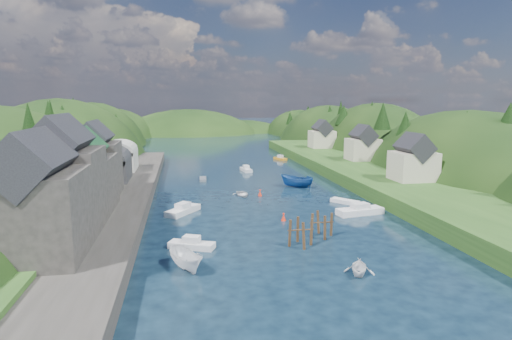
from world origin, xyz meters
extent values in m
plane|color=black|center=(0.00, 50.00, 0.00)|extent=(600.00, 600.00, 0.00)
ellipsoid|color=black|center=(-45.00, 75.00, -9.10)|extent=(44.00, 75.56, 52.00)
ellipsoid|color=black|center=(-45.00, 118.00, -8.43)|extent=(44.00, 75.56, 48.19)
ellipsoid|color=black|center=(-45.00, 160.00, -6.82)|extent=(44.00, 75.56, 39.00)
ellipsoid|color=black|center=(45.00, 32.00, -7.78)|extent=(36.00, 75.56, 44.49)
ellipsoid|color=black|center=(45.00, 75.00, -8.40)|extent=(36.00, 75.56, 48.00)
ellipsoid|color=black|center=(45.00, 118.00, -7.78)|extent=(36.00, 75.56, 44.49)
ellipsoid|color=black|center=(45.00, 160.00, -6.30)|extent=(36.00, 75.56, 36.00)
ellipsoid|color=black|center=(-10.00, 170.00, -10.00)|extent=(80.00, 60.00, 44.00)
ellipsoid|color=black|center=(18.00, 180.00, -12.00)|extent=(70.00, 56.00, 36.00)
cone|color=black|center=(-31.54, 10.79, 12.39)|extent=(3.59, 3.59, 7.41)
cone|color=black|center=(-36.02, 36.01, 12.52)|extent=(3.35, 3.35, 8.02)
cone|color=black|center=(-40.07, 49.03, 12.78)|extent=(4.18, 4.18, 7.07)
cone|color=black|center=(-40.36, 60.70, 12.53)|extent=(4.73, 4.73, 5.51)
cone|color=black|center=(-41.41, 76.05, 13.41)|extent=(4.34, 4.34, 7.62)
cone|color=black|center=(-39.51, 82.54, 8.29)|extent=(5.28, 5.28, 4.91)
cone|color=black|center=(-43.64, 94.72, 12.13)|extent=(4.77, 4.77, 6.17)
cone|color=black|center=(-34.58, 103.93, 9.01)|extent=(4.07, 4.07, 6.04)
cone|color=black|center=(-41.69, 117.84, 9.99)|extent=(4.56, 4.56, 8.56)
cone|color=black|center=(-41.96, 123.88, 7.84)|extent=(4.75, 4.75, 5.02)
cone|color=black|center=(-38.00, 136.19, 9.27)|extent=(4.27, 4.27, 7.83)
cone|color=black|center=(42.71, 19.01, 12.88)|extent=(5.24, 5.24, 6.37)
cone|color=black|center=(41.69, 28.87, 11.06)|extent=(5.03, 5.03, 6.49)
cone|color=black|center=(34.84, 39.61, 10.33)|extent=(5.29, 5.29, 7.40)
cone|color=black|center=(33.79, 48.30, 12.67)|extent=(4.07, 4.07, 6.36)
cone|color=black|center=(40.61, 58.25, 7.86)|extent=(3.40, 3.40, 5.19)
cone|color=black|center=(41.61, 71.24, 11.58)|extent=(4.94, 4.94, 9.11)
cone|color=black|center=(35.48, 77.52, 12.00)|extent=(5.25, 5.25, 5.90)
cone|color=black|center=(40.78, 93.87, 12.42)|extent=(3.36, 3.36, 7.91)
cone|color=black|center=(40.76, 104.85, 10.86)|extent=(4.57, 4.57, 7.41)
cone|color=black|center=(42.48, 119.28, 9.34)|extent=(3.59, 3.59, 6.81)
cone|color=black|center=(39.52, 128.25, 11.32)|extent=(4.14, 4.14, 5.46)
cone|color=black|center=(34.85, 140.37, 8.60)|extent=(3.83, 3.83, 5.89)
cube|color=#2D2B28|center=(-24.00, 20.00, 1.00)|extent=(12.00, 110.00, 2.00)
cube|color=#234719|center=(-31.00, 20.00, 1.25)|extent=(12.00, 110.00, 2.50)
cube|color=#2D2B28|center=(-26.00, -6.00, 6.00)|extent=(8.00, 9.00, 8.00)
cube|color=black|center=(-26.00, -6.00, 10.96)|extent=(5.88, 9.36, 5.88)
cube|color=#2D2B28|center=(-26.00, 3.00, 6.50)|extent=(8.00, 9.00, 9.00)
cube|color=black|center=(-26.00, 3.00, 11.96)|extent=(5.88, 9.36, 5.88)
cube|color=#2D2B28|center=(-26.00, 12.00, 5.50)|extent=(8.00, 9.00, 7.00)
cube|color=#1E592D|center=(-26.00, 12.00, 9.96)|extent=(5.88, 9.36, 5.88)
cube|color=#2D2B28|center=(-26.00, 21.00, 6.00)|extent=(7.00, 8.00, 8.00)
cube|color=black|center=(-26.00, 21.00, 10.84)|extent=(5.15, 8.32, 5.15)
cube|color=#2D2D30|center=(-26.00, 33.00, 4.00)|extent=(7.00, 9.00, 4.00)
cylinder|color=#2D2D30|center=(-26.00, 33.00, 6.00)|extent=(7.00, 9.00, 7.00)
cube|color=#B2B2A8|center=(-26.00, 45.00, 4.00)|extent=(7.00, 9.00, 4.00)
cylinder|color=#B2B2A8|center=(-26.00, 45.00, 6.00)|extent=(7.00, 9.00, 7.00)
cube|color=#234719|center=(25.00, 40.00, 1.20)|extent=(16.00, 120.00, 2.40)
cube|color=beige|center=(27.00, 22.00, 4.90)|extent=(7.00, 6.00, 5.00)
cube|color=black|center=(27.00, 22.00, 8.24)|extent=(5.15, 6.24, 5.15)
cube|color=beige|center=(29.00, 48.00, 4.90)|extent=(7.00, 6.00, 5.00)
cube|color=black|center=(29.00, 48.00, 8.24)|extent=(5.15, 6.24, 5.15)
cube|color=beige|center=(28.00, 75.00, 4.90)|extent=(7.00, 6.00, 5.00)
cube|color=black|center=(28.00, 75.00, 8.24)|extent=(5.15, 6.24, 5.15)
cylinder|color=#382314|center=(1.34, -1.31, 1.24)|extent=(0.32, 0.32, 3.68)
cylinder|color=#382314|center=(0.08, -0.04, 1.24)|extent=(0.32, 0.32, 3.68)
cylinder|color=#382314|center=(-1.19, -1.31, 1.24)|extent=(0.32, 0.32, 3.68)
cylinder|color=#382314|center=(0.08, -2.58, 1.24)|extent=(0.32, 0.32, 3.68)
cylinder|color=#382314|center=(0.08, -1.31, 1.85)|extent=(3.04, 0.16, 0.16)
cylinder|color=#382314|center=(4.74, 1.52, 1.15)|extent=(0.32, 0.32, 3.49)
cylinder|color=#382314|center=(3.49, 2.77, 1.15)|extent=(0.32, 0.32, 3.49)
cylinder|color=#382314|center=(2.24, 1.52, 1.15)|extent=(0.32, 0.32, 3.49)
cylinder|color=#382314|center=(3.49, 0.27, 1.15)|extent=(0.32, 0.32, 3.49)
cylinder|color=#382314|center=(3.49, 1.52, 1.74)|extent=(3.00, 0.16, 0.16)
cone|color=red|center=(0.55, 8.94, 0.45)|extent=(0.70, 0.70, 0.90)
sphere|color=red|center=(0.55, 8.94, 0.95)|extent=(0.30, 0.30, 0.30)
cone|color=red|center=(0.13, 24.73, 0.45)|extent=(0.70, 0.70, 0.90)
sphere|color=red|center=(0.13, 24.73, 0.95)|extent=(0.30, 0.30, 0.30)
imported|color=navy|center=(8.27, 30.73, 1.11)|extent=(6.69, 5.83, 2.51)
cube|color=white|center=(12.58, 17.09, 0.29)|extent=(4.05, 4.52, 0.64)
imported|color=silver|center=(-2.91, 25.35, 0.26)|extent=(3.17, 4.21, 0.82)
cube|color=silver|center=(-12.15, -0.07, 0.32)|extent=(5.39, 3.57, 0.72)
cube|color=silver|center=(-12.15, -0.07, 1.07)|extent=(2.12, 1.79, 0.70)
imported|color=white|center=(-12.80, -6.14, 0.93)|extent=(4.16, 5.99, 2.17)
cube|color=silver|center=(-13.06, 15.17, 0.40)|extent=(5.33, 6.32, 0.88)
cube|color=silver|center=(-13.06, 15.17, 1.23)|extent=(2.46, 2.63, 0.70)
cube|color=silver|center=(1.58, 50.76, 0.33)|extent=(2.33, 5.38, 0.73)
cube|color=silver|center=(1.58, 50.76, 1.08)|extent=(1.41, 1.96, 0.70)
cube|color=white|center=(12.23, 10.30, 0.43)|extent=(7.14, 3.36, 0.96)
cube|color=silver|center=(12.23, 10.30, 1.31)|extent=(2.63, 1.96, 0.70)
cube|color=orange|center=(13.78, 68.27, 0.29)|extent=(3.18, 4.84, 0.65)
cube|color=silver|center=(13.78, 68.27, 1.00)|extent=(1.61, 1.90, 0.70)
cube|color=#585E65|center=(-8.89, 40.86, 0.26)|extent=(1.54, 4.16, 0.57)
imported|color=white|center=(3.36, -10.11, 0.77)|extent=(4.20, 4.43, 1.84)
camera|label=1|loc=(-12.85, -46.37, 16.34)|focal=30.00mm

